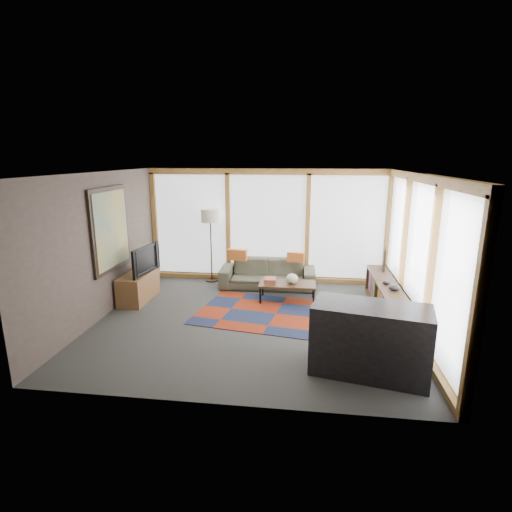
# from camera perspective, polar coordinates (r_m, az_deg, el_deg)

# --- Properties ---
(ground) EXTENTS (5.50, 5.50, 0.00)m
(ground) POSITION_cam_1_polar(r_m,az_deg,el_deg) (7.23, -0.41, -9.26)
(ground) COLOR #2F302D
(ground) RESTS_ON ground
(room_envelope) EXTENTS (5.52, 5.02, 2.62)m
(room_envelope) POSITION_cam_1_polar(r_m,az_deg,el_deg) (7.27, 4.04, 3.56)
(room_envelope) COLOR #413730
(room_envelope) RESTS_ON ground
(rug) EXTENTS (3.14, 2.30, 0.01)m
(rug) POSITION_cam_1_polar(r_m,az_deg,el_deg) (7.53, 2.88, -8.24)
(rug) COLOR maroon
(rug) RESTS_ON ground
(sofa) EXTENTS (2.12, 0.87, 0.61)m
(sofa) POSITION_cam_1_polar(r_m,az_deg,el_deg) (8.94, 1.66, -2.55)
(sofa) COLOR #393C2D
(sofa) RESTS_ON ground
(pillow_left) EXTENTS (0.45, 0.19, 0.24)m
(pillow_left) POSITION_cam_1_polar(r_m,az_deg,el_deg) (8.88, -2.71, 0.17)
(pillow_left) COLOR #BA5D22
(pillow_left) RESTS_ON sofa
(pillow_right) EXTENTS (0.39, 0.15, 0.21)m
(pillow_right) POSITION_cam_1_polar(r_m,az_deg,el_deg) (8.77, 5.67, -0.16)
(pillow_right) COLOR #BA5D22
(pillow_right) RESTS_ON sofa
(floor_lamp) EXTENTS (0.43, 0.43, 1.70)m
(floor_lamp) POSITION_cam_1_polar(r_m,az_deg,el_deg) (9.30, -6.44, 1.49)
(floor_lamp) COLOR #312116
(floor_lamp) RESTS_ON ground
(coffee_table) EXTENTS (1.14, 0.58, 0.38)m
(coffee_table) POSITION_cam_1_polar(r_m,az_deg,el_deg) (8.15, 4.49, -5.14)
(coffee_table) COLOR #311D14
(coffee_table) RESTS_ON ground
(book_stack) EXTENTS (0.23, 0.29, 0.09)m
(book_stack) POSITION_cam_1_polar(r_m,az_deg,el_deg) (8.08, 2.04, -3.50)
(book_stack) COLOR brown
(book_stack) RESTS_ON coffee_table
(vase) EXTENTS (0.29, 0.29, 0.21)m
(vase) POSITION_cam_1_polar(r_m,az_deg,el_deg) (8.03, 5.17, -3.26)
(vase) COLOR beige
(vase) RESTS_ON coffee_table
(bookshelf) EXTENTS (0.42, 2.30, 0.57)m
(bookshelf) POSITION_cam_1_polar(r_m,az_deg,el_deg) (8.04, 17.99, -5.35)
(bookshelf) COLOR #311D14
(bookshelf) RESTS_ON ground
(bowl_a) EXTENTS (0.21, 0.21, 0.10)m
(bowl_a) POSITION_cam_1_polar(r_m,az_deg,el_deg) (7.43, 19.14, -4.28)
(bowl_a) COLOR black
(bowl_a) RESTS_ON bookshelf
(bowl_b) EXTENTS (0.16, 0.16, 0.07)m
(bowl_b) POSITION_cam_1_polar(r_m,az_deg,el_deg) (7.73, 18.14, -3.60)
(bowl_b) COLOR black
(bowl_b) RESTS_ON bookshelf
(shelf_picture) EXTENTS (0.09, 0.34, 0.44)m
(shelf_picture) POSITION_cam_1_polar(r_m,az_deg,el_deg) (8.64, 17.82, -0.47)
(shelf_picture) COLOR black
(shelf_picture) RESTS_ON bookshelf
(tv_console) EXTENTS (0.47, 1.13, 0.57)m
(tv_console) POSITION_cam_1_polar(r_m,az_deg,el_deg) (8.50, -16.41, -4.21)
(tv_console) COLOR brown
(tv_console) RESTS_ON ground
(television) EXTENTS (0.26, 0.99, 0.57)m
(television) POSITION_cam_1_polar(r_m,az_deg,el_deg) (8.32, -16.00, -0.50)
(television) COLOR black
(television) RESTS_ON tv_console
(bar_counter) EXTENTS (1.63, 1.01, 0.96)m
(bar_counter) POSITION_cam_1_polar(r_m,az_deg,el_deg) (5.65, 15.97, -11.45)
(bar_counter) COLOR black
(bar_counter) RESTS_ON ground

